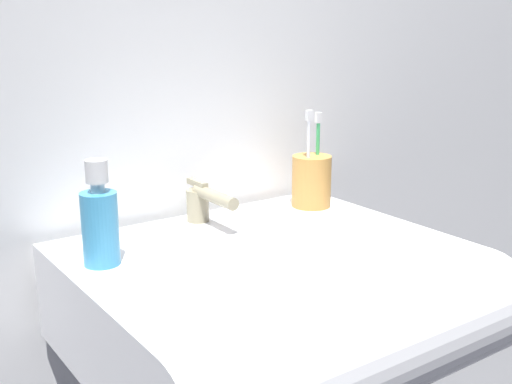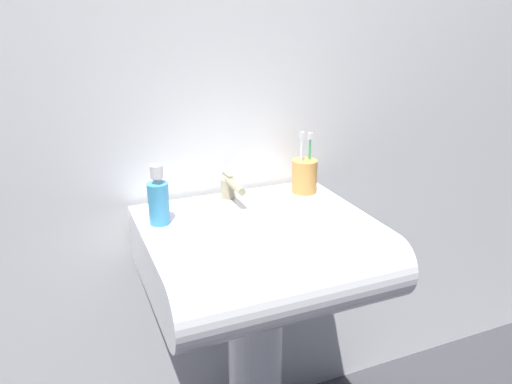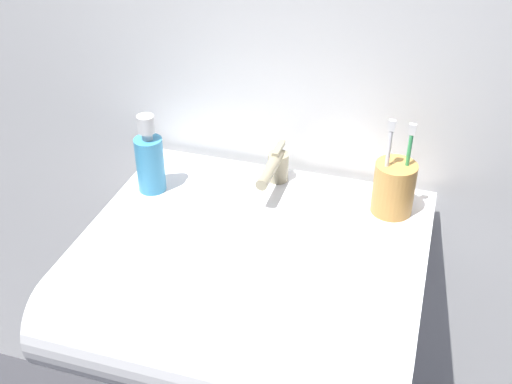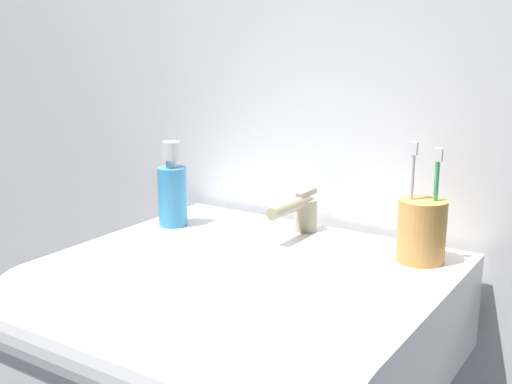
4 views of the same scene
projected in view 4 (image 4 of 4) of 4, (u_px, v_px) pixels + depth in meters
wall_back at (339, 40)px, 1.15m from camera, size 5.00×0.05×2.40m
sink_basin at (236, 320)px, 0.98m from camera, size 0.59×0.52×0.16m
faucet at (300, 211)px, 1.14m from camera, size 0.04×0.15×0.07m
toothbrush_cup at (422, 230)px, 0.99m from camera, size 0.08×0.08×0.19m
soap_bottle at (172, 192)px, 1.18m from camera, size 0.05×0.05×0.16m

